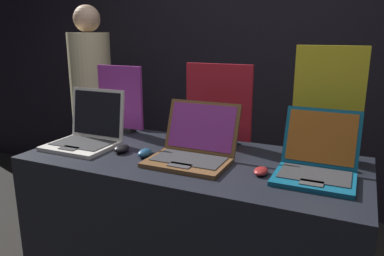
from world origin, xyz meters
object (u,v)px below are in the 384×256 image
Objects in this scene: mouse_middle at (145,153)px; promo_stand_front at (121,101)px; laptop_middle at (193,148)px; promo_stand_back at (327,105)px; mouse_front at (122,149)px; laptop_back at (317,162)px; promo_stand_middle at (218,106)px; person_bystander at (93,111)px; laptop_front at (87,133)px; mouse_back at (261,171)px.

promo_stand_front is at bearing 136.95° from mouse_middle.
promo_stand_back is (0.56, 0.32, 0.20)m from laptop_middle.
mouse_front is 0.27× the size of laptop_back.
laptop_back is (0.80, 0.09, 0.04)m from mouse_middle.
mouse_front is 0.39m from laptop_middle.
mouse_front is at bearing -135.67° from promo_stand_middle.
mouse_front is at bearing -55.30° from promo_stand_front.
promo_stand_front is (-0.24, 0.35, 0.17)m from mouse_front.
laptop_back is 0.67× the size of promo_stand_back.
person_bystander is at bearing 158.12° from laptop_back.
laptop_front is at bearing 173.56° from mouse_middle.
laptop_middle reaches higher than mouse_front.
mouse_front is 0.15m from mouse_middle.
mouse_middle is 0.81m from laptop_back.
mouse_middle is 0.92m from promo_stand_back.
promo_stand_front reaches higher than mouse_middle.
person_bystander is (-1.56, 0.80, -0.02)m from mouse_back.
laptop_middle is 0.35m from mouse_back.
person_bystander is at bearing 160.90° from promo_stand_middle.
laptop_front is at bearing -164.60° from promo_stand_back.
mouse_front is at bearing -175.03° from laptop_back.
person_bystander reaches higher than promo_stand_front.
laptop_back is (1.19, 0.05, -0.01)m from laptop_front.
promo_stand_back is at bearing -1.53° from promo_stand_middle.
promo_stand_back reaches higher than laptop_front.
person_bystander reaches higher than promo_stand_middle.
promo_stand_back is (0.80, 0.37, 0.24)m from mouse_middle.
promo_stand_front is at bearing 167.22° from laptop_back.
promo_stand_back is at bearing 24.91° from mouse_middle.
laptop_front is 3.62× the size of mouse_middle.
mouse_back is (-0.22, -0.09, -0.05)m from laptop_back.
promo_stand_front is at bearing -177.90° from promo_stand_middle.
promo_stand_front is 4.25× the size of mouse_middle.
laptop_middle is 1.04× the size of laptop_back.
laptop_middle reaches higher than mouse_middle.
laptop_middle is at bearing -90.00° from promo_stand_middle.
mouse_middle is (0.39, -0.36, -0.17)m from promo_stand_front.
promo_stand_front reaches higher than laptop_middle.
mouse_middle is 0.58m from mouse_back.
mouse_back is 0.17× the size of promo_stand_back.
promo_stand_front is 0.24× the size of person_bystander.
promo_stand_front is 0.71m from laptop_middle.
laptop_back is at bearing 21.58° from mouse_back.
promo_stand_middle is at bearing 44.33° from mouse_front.
laptop_back is (0.56, -0.29, -0.15)m from promo_stand_middle.
laptop_front is at bearing -52.51° from person_bystander.
mouse_front is at bearing 175.45° from mouse_middle.
mouse_middle is at bearing -167.15° from laptop_middle.
promo_stand_middle reaches higher than promo_stand_front.
laptop_front is 0.98m from mouse_back.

